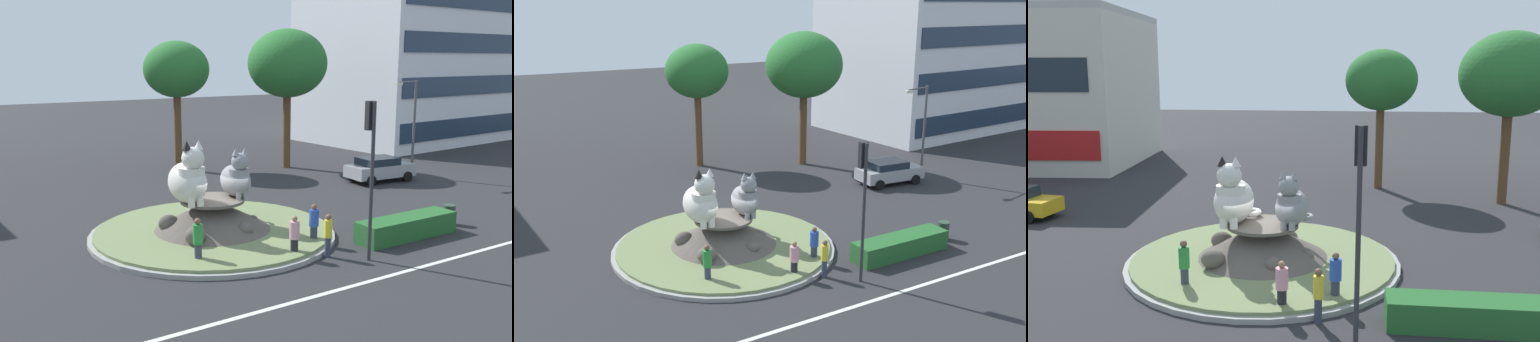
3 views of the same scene
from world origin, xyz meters
TOP-DOWN VIEW (x-y plane):
  - ground_plane at (0.00, 0.00)m, footprint 160.00×160.00m
  - lane_centreline at (0.00, -7.43)m, footprint 112.00×0.20m
  - roundabout_island at (-0.01, -0.01)m, footprint 10.36×10.36m
  - cat_statue_white at (-1.10, -0.06)m, footprint 1.71×2.61m
  - cat_statue_grey at (1.10, -0.15)m, footprint 1.62×2.25m
  - traffic_light_mast at (3.46, -5.76)m, footprint 0.34×0.46m
  - clipped_hedge_strip at (6.74, -4.64)m, footprint 4.84×1.20m
  - broadleaf_tree_behind_island at (5.08, 14.35)m, footprint 4.36×4.36m
  - second_tree_near_tower at (11.67, 11.02)m, footprint 5.35×5.35m
  - streetlight_arm at (16.30, 4.10)m, footprint 2.24×0.55m
  - pedestrian_green_shirt at (-2.18, -2.96)m, footprint 0.36×0.36m
  - pedestrian_blue_shirt at (2.83, -3.33)m, footprint 0.39×0.39m
  - pedestrian_yellow_shirt at (2.37, -4.77)m, footprint 0.31×0.31m
  - pedestrian_pink_shirt at (1.23, -4.19)m, footprint 0.39×0.39m
  - sedan_on_far_lane at (13.81, 4.21)m, footprint 4.33×2.36m
  - litter_bin at (9.82, -4.30)m, footprint 0.56×0.56m

SIDE VIEW (x-z plane):
  - ground_plane at x=0.00m, z-range 0.00..0.00m
  - lane_centreline at x=0.00m, z-range 0.00..0.01m
  - clipped_hedge_strip at x=6.74m, z-range 0.00..0.90m
  - litter_bin at x=9.82m, z-range 0.00..0.90m
  - roundabout_island at x=-0.01m, z-range -0.23..1.35m
  - sedan_on_far_lane at x=13.81m, z-range 0.05..1.55m
  - pedestrian_pink_shirt at x=1.23m, z-range 0.04..1.69m
  - pedestrian_blue_shirt at x=2.83m, z-range 0.04..1.73m
  - pedestrian_yellow_shirt at x=2.37m, z-range 0.06..1.75m
  - pedestrian_green_shirt at x=-2.18m, z-range 0.05..1.84m
  - cat_statue_grey at x=1.10m, z-range 1.29..3.46m
  - cat_statue_white at x=-1.10m, z-range 1.23..3.88m
  - streetlight_arm at x=16.30m, z-range 0.58..6.68m
  - traffic_light_mast at x=3.46m, z-range 1.12..7.03m
  - broadleaf_tree_behind_island at x=5.08m, z-range 2.36..10.92m
  - second_tree_near_tower at x=11.67m, z-range 2.36..11.72m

